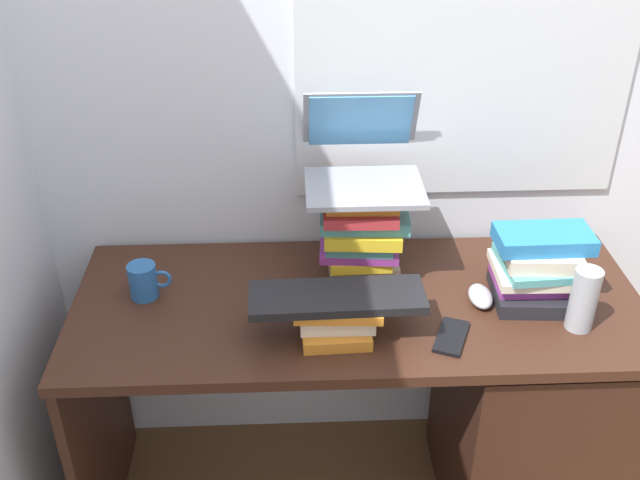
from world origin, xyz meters
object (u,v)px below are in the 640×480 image
at_px(computer_mouse, 480,296).
at_px(desk, 489,400).
at_px(book_stack_keyboard_riser, 337,316).
at_px(water_bottle, 584,299).
at_px(cell_phone, 451,337).
at_px(laptop, 363,161).
at_px(mug, 144,281).
at_px(book_stack_tall, 361,230).
at_px(book_stack_side, 537,268).
at_px(keyboard, 337,297).

bearing_deg(computer_mouse, desk, -2.52).
height_order(book_stack_keyboard_riser, water_bottle, water_bottle).
distance_m(desk, cell_phone, 0.41).
xyz_separation_m(laptop, mug, (-0.58, -0.15, -0.26)).
height_order(desk, book_stack_tall, book_stack_tall).
xyz_separation_m(book_stack_side, cell_phone, (-0.24, -0.16, -0.09)).
relative_size(desk, water_bottle, 8.90).
xyz_separation_m(book_stack_keyboard_riser, mug, (-0.49, 0.17, -0.00)).
xyz_separation_m(desk, mug, (-0.94, 0.07, 0.39)).
bearing_deg(book_stack_side, mug, 177.15).
xyz_separation_m(keyboard, computer_mouse, (0.38, 0.11, -0.09)).
distance_m(book_stack_keyboard_riser, computer_mouse, 0.40).
bearing_deg(book_stack_keyboard_riser, cell_phone, -7.81).
distance_m(book_stack_keyboard_riser, laptop, 0.42).
bearing_deg(cell_phone, keyboard, -164.81).
xyz_separation_m(laptop, cell_phone, (0.19, -0.36, -0.30)).
relative_size(book_stack_side, computer_mouse, 2.31).
relative_size(laptop, cell_phone, 2.31).
height_order(book_stack_tall, book_stack_keyboard_riser, book_stack_tall).
xyz_separation_m(desk, water_bottle, (0.15, -0.11, 0.43)).
bearing_deg(cell_phone, desk, 62.64).
bearing_deg(laptop, water_bottle, -32.99).
xyz_separation_m(book_stack_tall, mug, (-0.57, -0.09, -0.08)).
relative_size(book_stack_keyboard_riser, water_bottle, 1.30).
bearing_deg(laptop, desk, -31.70).
bearing_deg(cell_phone, laptop, 140.23).
bearing_deg(laptop, keyboard, -104.53).
bearing_deg(book_stack_keyboard_riser, water_bottle, -0.56).
distance_m(mug, cell_phone, 0.80).
height_order(book_stack_tall, laptop, laptop).
xyz_separation_m(computer_mouse, mug, (-0.87, 0.06, 0.03)).
height_order(keyboard, mug, keyboard).
relative_size(desk, mug, 13.28).
relative_size(laptop, keyboard, 0.75).
xyz_separation_m(book_stack_side, computer_mouse, (-0.14, -0.01, -0.07)).
bearing_deg(book_stack_keyboard_riser, desk, 13.18).
distance_m(desk, keyboard, 0.64).
distance_m(book_stack_tall, book_stack_keyboard_riser, 0.29).
distance_m(book_stack_keyboard_riser, book_stack_side, 0.54).
distance_m(computer_mouse, cell_phone, 0.18).
distance_m(water_bottle, cell_phone, 0.33).
height_order(book_stack_tall, book_stack_side, book_stack_tall).
bearing_deg(cell_phone, book_stack_tall, 145.51).
height_order(laptop, water_bottle, laptop).
height_order(desk, book_stack_side, book_stack_side).
bearing_deg(keyboard, cell_phone, -8.91).
bearing_deg(book_stack_keyboard_riser, mug, 160.67).
bearing_deg(cell_phone, book_stack_keyboard_riser, -165.21).
bearing_deg(book_stack_keyboard_riser, book_stack_side, 13.16).
bearing_deg(water_bottle, keyboard, 179.63).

